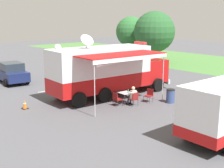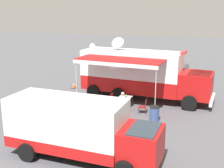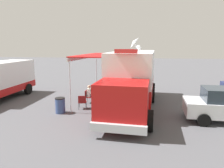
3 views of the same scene
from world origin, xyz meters
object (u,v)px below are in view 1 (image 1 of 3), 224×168
object	(u,v)px
folding_table	(125,93)
car_far_corner	(11,73)
command_truck	(109,69)
car_behind_truck	(90,71)
folding_chair_at_table	(134,98)
water_bottle	(128,91)
folding_chair_spare_by_truck	(149,94)
traffic_cone	(25,104)
seated_responder	(132,95)
folding_chair_beside_table	(117,98)
trash_bin	(171,96)

from	to	relation	value
folding_table	car_far_corner	bearing A→B (deg)	-164.38
command_truck	car_behind_truck	xyz separation A→B (m)	(-4.97, 1.96, -1.06)
car_behind_truck	car_far_corner	size ratio (longest dim) A/B	0.98
folding_chair_at_table	car_behind_truck	xyz separation A→B (m)	(-7.97, 2.41, 0.37)
water_bottle	folding_chair_at_table	xyz separation A→B (m)	(0.63, -0.07, -0.32)
car_behind_truck	car_far_corner	world-z (taller)	same
command_truck	folding_chair_spare_by_truck	xyz separation A→B (m)	(2.97, 0.99, -1.43)
folding_table	water_bottle	world-z (taller)	water_bottle
traffic_cone	seated_responder	bearing A→B (deg)	55.99
seated_responder	car_far_corner	size ratio (longest dim) A/B	0.29
folding_chair_beside_table	car_behind_truck	xyz separation A→B (m)	(-7.27, 3.28, 0.37)
folding_table	water_bottle	bearing A→B (deg)	28.52
command_truck	folding_chair_at_table	xyz separation A→B (m)	(3.00, -0.45, -1.43)
folding_table	traffic_cone	distance (m)	6.37
folding_chair_spare_by_truck	traffic_cone	size ratio (longest dim) A/B	1.50
seated_responder	traffic_cone	bearing A→B (deg)	-124.01
water_bottle	folding_chair_spare_by_truck	bearing A→B (deg)	66.45
folding_chair_beside_table	traffic_cone	distance (m)	5.70
folding_chair_at_table	water_bottle	bearing A→B (deg)	173.25
command_truck	folding_chair_at_table	world-z (taller)	command_truck
folding_table	car_behind_truck	world-z (taller)	car_behind_truck
folding_table	folding_chair_at_table	xyz separation A→B (m)	(0.80, 0.02, -0.16)
trash_bin	car_behind_truck	distance (m)	9.01
traffic_cone	car_far_corner	bearing A→B (deg)	162.60
water_bottle	folding_chair_spare_by_truck	size ratio (longest dim) A/B	0.26
folding_chair_at_table	traffic_cone	bearing A→B (deg)	-125.38
folding_chair_beside_table	seated_responder	xyz separation A→B (m)	(0.51, 0.88, 0.14)
command_truck	folding_chair_at_table	distance (m)	3.35
folding_table	trash_bin	world-z (taller)	trash_bin
folding_chair_beside_table	folding_table	bearing A→B (deg)	96.75
folding_chair_beside_table	car_behind_truck	size ratio (longest dim) A/B	0.20
folding_chair_spare_by_truck	car_far_corner	bearing A→B (deg)	-158.93
seated_responder	car_far_corner	distance (m)	12.01
folding_chair_at_table	car_far_corner	bearing A→B (deg)	-165.31
car_far_corner	folding_chair_beside_table	bearing A→B (deg)	11.33
command_truck	folding_chair_beside_table	bearing A→B (deg)	-29.86
command_truck	water_bottle	size ratio (longest dim) A/B	42.93
trash_bin	command_truck	bearing A→B (deg)	-154.91
car_far_corner	folding_chair_at_table	bearing A→B (deg)	14.69
car_behind_truck	command_truck	bearing A→B (deg)	-21.52
folding_chair_beside_table	trash_bin	bearing A→B (deg)	61.66
command_truck	car_far_corner	xyz separation A→B (m)	(-8.79, -3.54, -1.06)
seated_responder	car_behind_truck	world-z (taller)	car_behind_truck
folding_table	folding_chair_spare_by_truck	bearing A→B (deg)	62.28
water_bottle	traffic_cone	xyz separation A→B (m)	(-3.31, -5.63, -0.55)
car_far_corner	water_bottle	bearing A→B (deg)	15.83
car_behind_truck	car_far_corner	xyz separation A→B (m)	(-3.82, -5.50, 0.00)
folding_table	car_far_corner	xyz separation A→B (m)	(-10.99, -3.07, 0.21)
traffic_cone	car_behind_truck	size ratio (longest dim) A/B	0.14
car_behind_truck	water_bottle	bearing A→B (deg)	-17.66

